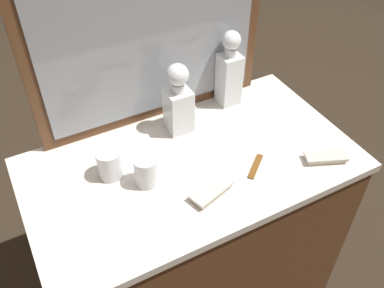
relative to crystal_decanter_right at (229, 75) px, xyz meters
name	(u,v)px	position (x,y,z in m)	size (l,w,h in m)	color
dresser	(192,237)	(-0.28, -0.23, -0.54)	(1.09, 0.61, 0.85)	brown
dresser_mirror	(150,31)	(-0.28, 0.06, 0.22)	(0.84, 0.03, 0.68)	brown
crystal_decanter_right	(229,75)	(0.00, 0.00, 0.00)	(0.08, 0.08, 0.30)	white
crystal_decanter_center	(178,105)	(-0.24, -0.06, -0.01)	(0.08, 0.08, 0.27)	white
crystal_tumbler_right	(146,172)	(-0.45, -0.24, -0.07)	(0.07, 0.07, 0.10)	white
crystal_tumbler_rear	(110,165)	(-0.53, -0.16, -0.07)	(0.08, 0.08, 0.10)	white
silver_brush_rear	(326,157)	(0.12, -0.43, -0.11)	(0.15, 0.10, 0.02)	#B7A88C
silver_brush_left	(211,191)	(-0.29, -0.38, -0.11)	(0.15, 0.10, 0.02)	#B7A88C
tortoiseshell_comb	(256,166)	(-0.11, -0.35, -0.12)	(0.10, 0.09, 0.01)	brown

